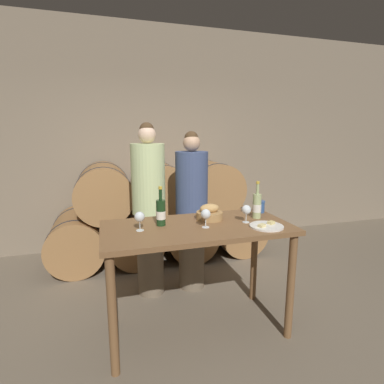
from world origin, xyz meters
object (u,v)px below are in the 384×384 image
Objects in this scene: wine_bottle_white at (257,206)px; cheese_plate at (266,226)px; tasting_table at (197,241)px; blue_crock at (259,206)px; wine_glass_left at (206,214)px; person_left at (149,210)px; wine_bottle_red at (161,212)px; bread_basket at (209,213)px; person_right at (192,211)px; wine_glass_far_left at (140,217)px; wine_glass_center at (246,210)px.

cheese_plate is (-0.05, -0.26, -0.10)m from wine_bottle_white.
tasting_table is at bearing -173.73° from wine_bottle_white.
wine_glass_left reaches higher than blue_crock.
person_left is at bearing 141.59° from wine_bottle_white.
wine_glass_left is (0.05, -0.07, 0.24)m from tasting_table.
tasting_table is 0.38m from wine_bottle_red.
wine_bottle_white reaches higher than cheese_plate.
wine_bottle_white is at bearing -124.65° from blue_crock.
wine_bottle_white is 1.44× the size of bread_basket.
person_right reaches higher than wine_bottle_red.
wine_bottle_red is at bearing 154.69° from wine_glass_left.
person_right is at bearing 76.95° from tasting_table.
person_right is 6.32× the size of cheese_plate.
cheese_plate is at bearing -69.64° from person_right.
tasting_table is at bearing 0.24° from wine_glass_far_left.
person_right is 0.84m from wine_glass_center.
person_left is 1.06m from wine_glass_center.
person_right reaches higher than cheese_plate.
bread_basket is 1.52× the size of wine_glass_center.
wine_bottle_white is 0.43m from bread_basket.
wine_bottle_red is 0.85m from wine_bottle_white.
cheese_plate is (0.80, -0.94, 0.04)m from person_left.
blue_crock is at bearing 9.77° from bread_basket.
wine_bottle_white is 0.29m from cheese_plate.
bread_basket is at bearing 169.54° from wine_bottle_white.
person_left is 1.05× the size of person_right.
blue_crock is at bearing -27.68° from person_left.
wine_glass_left is at bearing 164.60° from cheese_plate.
wine_glass_far_left is (-0.18, -0.09, -0.00)m from wine_bottle_red.
tasting_table is 10.16× the size of wine_glass_center.
wine_glass_left is (0.51, -0.07, 0.00)m from wine_glass_far_left.
bread_basket is 1.52× the size of wine_glass_far_left.
bread_basket is (0.44, 0.05, -0.06)m from wine_bottle_red.
blue_crock is 0.54m from bread_basket.
blue_crock is (0.97, -0.51, 0.09)m from person_left.
wine_glass_left is (0.33, -0.16, -0.00)m from wine_bottle_red.
wine_glass_center reaches higher than cheese_plate.
wine_bottle_red is 1.20× the size of cheese_plate.
wine_bottle_red is 0.37m from wine_glass_left.
person_left reaches higher than person_right.
wine_glass_center is at bearing 121.47° from cheese_plate.
tasting_table is 0.63m from wine_bottle_white.
bread_basket is (-0.02, -0.60, 0.13)m from person_right.
bread_basket is at bearing 41.78° from tasting_table.
bread_basket is 0.32m from wine_glass_center.
person_right is at bearing 135.39° from blue_crock.
wine_bottle_red is 0.86m from cheese_plate.
person_left is 5.44× the size of wine_bottle_white.
wine_bottle_red is 2.15× the size of wine_glass_far_left.
tasting_table is 0.80m from person_left.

